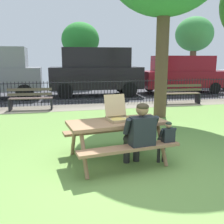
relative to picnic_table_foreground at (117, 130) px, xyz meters
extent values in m
cube|color=#6B9546|center=(0.28, 0.72, -0.61)|extent=(28.00, 11.25, 0.02)
cube|color=gray|center=(0.28, 5.64, -0.60)|extent=(28.00, 1.40, 0.01)
cube|color=#38383D|center=(0.28, 9.51, -0.60)|extent=(28.00, 6.34, 0.01)
cube|color=#936C4C|center=(0.00, 0.00, 0.14)|extent=(1.88, 0.98, 0.06)
cube|color=#936C4C|center=(0.08, -0.60, -0.16)|extent=(1.82, 0.50, 0.05)
cube|color=#936C4C|center=(-0.08, 0.60, -0.16)|extent=(1.82, 0.50, 0.05)
cylinder|color=#936C4C|center=(-0.68, -0.50, -0.24)|extent=(0.12, 0.44, 0.74)
cylinder|color=#936C4C|center=(-0.78, 0.32, -0.24)|extent=(0.12, 0.44, 0.74)
cylinder|color=#936C4C|center=(0.78, -0.32, -0.24)|extent=(0.12, 0.44, 0.74)
cylinder|color=#936C4C|center=(0.68, 0.50, -0.24)|extent=(0.12, 0.44, 0.74)
cube|color=tan|center=(0.06, 0.02, 0.18)|extent=(0.48, 0.48, 0.01)
cube|color=silver|center=(0.06, 0.02, 0.19)|extent=(0.44, 0.44, 0.00)
cube|color=tan|center=(0.09, -0.18, 0.21)|extent=(0.42, 0.07, 0.04)
cube|color=tan|center=(0.03, 0.23, 0.21)|extent=(0.42, 0.07, 0.04)
cube|color=tan|center=(-0.14, 0.00, 0.21)|extent=(0.07, 0.42, 0.04)
cube|color=tan|center=(0.26, 0.05, 0.21)|extent=(0.07, 0.42, 0.04)
cube|color=tan|center=(0.03, 0.24, 0.43)|extent=(0.44, 0.19, 0.41)
cylinder|color=tan|center=(0.06, 0.02, 0.19)|extent=(0.36, 0.36, 0.01)
cylinder|color=#E4BF5A|center=(0.06, 0.02, 0.20)|extent=(0.33, 0.33, 0.00)
pyramid|color=#E1CC4A|center=(0.46, 0.08, 0.18)|extent=(0.26, 0.25, 0.01)
cube|color=tan|center=(0.55, 0.00, 0.18)|extent=(0.11, 0.12, 0.02)
cylinder|color=black|center=(0.15, -0.16, -0.38)|extent=(0.12, 0.12, 0.44)
cylinder|color=black|center=(0.18, -0.37, -0.13)|extent=(0.20, 0.44, 0.15)
cylinder|color=black|center=(0.35, -0.14, -0.38)|extent=(0.12, 0.12, 0.44)
cylinder|color=black|center=(0.38, -0.35, -0.13)|extent=(0.20, 0.44, 0.15)
cube|color=#1E2328|center=(0.31, -0.57, 0.10)|extent=(0.44, 0.27, 0.52)
cylinder|color=#1E2328|center=(0.04, -0.55, 0.21)|extent=(0.12, 0.22, 0.31)
cylinder|color=#1E2328|center=(0.56, -0.48, 0.21)|extent=(0.12, 0.22, 0.31)
sphere|color=#8C6647|center=(0.30, -0.55, 0.48)|extent=(0.21, 0.21, 0.21)
ellipsoid|color=#332B1C|center=(0.30, -0.56, 0.53)|extent=(0.21, 0.20, 0.12)
cylinder|color=#262626|center=(0.74, -0.29, -0.38)|extent=(0.06, 0.06, 0.44)
cylinder|color=#262626|center=(0.75, -0.40, -0.14)|extent=(0.10, 0.23, 0.08)
cylinder|color=#262626|center=(0.84, -0.28, -0.38)|extent=(0.06, 0.06, 0.44)
cylinder|color=#262626|center=(0.86, -0.39, -0.14)|extent=(0.10, 0.23, 0.08)
cube|color=#1E2328|center=(0.82, -0.50, -0.02)|extent=(0.23, 0.14, 0.27)
cylinder|color=#1E2328|center=(0.68, -0.49, 0.03)|extent=(0.06, 0.11, 0.16)
cylinder|color=#1E2328|center=(0.95, -0.46, 0.03)|extent=(0.06, 0.11, 0.16)
sphere|color=tan|center=(0.82, -0.49, 0.17)|extent=(0.11, 0.11, 0.11)
ellipsoid|color=#212D23|center=(0.82, -0.50, 0.20)|extent=(0.11, 0.10, 0.06)
cylinder|color=black|center=(0.28, 6.34, 0.34)|extent=(22.20, 0.03, 0.03)
cylinder|color=black|center=(0.28, 6.34, -0.44)|extent=(22.20, 0.03, 0.03)
cylinder|color=black|center=(-3.16, 6.34, -0.09)|extent=(0.02, 0.02, 1.02)
cylinder|color=black|center=(-3.02, 6.34, -0.09)|extent=(0.02, 0.02, 1.02)
cylinder|color=black|center=(-2.88, 6.34, -0.09)|extent=(0.02, 0.02, 1.02)
cylinder|color=black|center=(-2.74, 6.34, -0.09)|extent=(0.02, 0.02, 1.02)
cylinder|color=black|center=(-2.60, 6.34, -0.09)|extent=(0.02, 0.02, 1.02)
cylinder|color=black|center=(-2.46, 6.34, -0.09)|extent=(0.02, 0.02, 1.02)
cylinder|color=black|center=(-2.32, 6.34, -0.09)|extent=(0.02, 0.02, 1.02)
cylinder|color=black|center=(-2.18, 6.34, -0.09)|extent=(0.02, 0.02, 1.02)
cylinder|color=black|center=(-2.04, 6.34, -0.09)|extent=(0.02, 0.02, 1.02)
cylinder|color=black|center=(-1.90, 6.34, -0.09)|extent=(0.02, 0.02, 1.02)
cylinder|color=black|center=(-1.76, 6.34, -0.09)|extent=(0.02, 0.02, 1.02)
cylinder|color=black|center=(-1.62, 6.34, -0.09)|extent=(0.02, 0.02, 1.02)
cylinder|color=black|center=(-1.48, 6.34, -0.09)|extent=(0.02, 0.02, 1.02)
cylinder|color=black|center=(-1.34, 6.34, -0.09)|extent=(0.02, 0.02, 1.02)
cylinder|color=black|center=(-1.20, 6.34, -0.09)|extent=(0.02, 0.02, 1.02)
cylinder|color=black|center=(-1.06, 6.34, -0.09)|extent=(0.02, 0.02, 1.02)
cylinder|color=black|center=(-0.92, 6.34, -0.09)|extent=(0.02, 0.02, 1.02)
cylinder|color=black|center=(-0.78, 6.34, -0.09)|extent=(0.02, 0.02, 1.02)
cylinder|color=black|center=(-0.64, 6.34, -0.09)|extent=(0.02, 0.02, 1.02)
cylinder|color=black|center=(-0.49, 6.34, -0.09)|extent=(0.02, 0.02, 1.02)
cylinder|color=black|center=(-0.35, 6.34, -0.09)|extent=(0.02, 0.02, 1.02)
cylinder|color=black|center=(-0.21, 6.34, -0.09)|extent=(0.02, 0.02, 1.02)
cylinder|color=black|center=(-0.07, 6.34, -0.09)|extent=(0.02, 0.02, 1.02)
cylinder|color=black|center=(0.07, 6.34, -0.09)|extent=(0.02, 0.02, 1.02)
cylinder|color=black|center=(0.21, 6.34, -0.09)|extent=(0.02, 0.02, 1.02)
cylinder|color=black|center=(0.35, 6.34, -0.09)|extent=(0.02, 0.02, 1.02)
cylinder|color=black|center=(0.49, 6.34, -0.09)|extent=(0.02, 0.02, 1.02)
cylinder|color=black|center=(0.63, 6.34, -0.09)|extent=(0.02, 0.02, 1.02)
cylinder|color=black|center=(0.77, 6.34, -0.09)|extent=(0.02, 0.02, 1.02)
cylinder|color=black|center=(0.91, 6.34, -0.09)|extent=(0.02, 0.02, 1.02)
cylinder|color=black|center=(1.05, 6.34, -0.09)|extent=(0.02, 0.02, 1.02)
cylinder|color=black|center=(1.19, 6.34, -0.09)|extent=(0.02, 0.02, 1.02)
cylinder|color=black|center=(1.33, 6.34, -0.09)|extent=(0.02, 0.02, 1.02)
cylinder|color=black|center=(1.47, 6.34, -0.09)|extent=(0.02, 0.02, 1.02)
cylinder|color=black|center=(1.61, 6.34, -0.09)|extent=(0.02, 0.02, 1.02)
cylinder|color=black|center=(1.75, 6.34, -0.09)|extent=(0.02, 0.02, 1.02)
cylinder|color=black|center=(1.89, 6.34, -0.09)|extent=(0.02, 0.02, 1.02)
cylinder|color=black|center=(2.03, 6.34, -0.09)|extent=(0.02, 0.02, 1.02)
cylinder|color=black|center=(2.18, 6.34, -0.09)|extent=(0.02, 0.02, 1.02)
cylinder|color=black|center=(2.32, 6.34, -0.09)|extent=(0.02, 0.02, 1.02)
cylinder|color=black|center=(2.46, 6.34, -0.09)|extent=(0.02, 0.02, 1.02)
cylinder|color=black|center=(2.60, 6.34, -0.09)|extent=(0.02, 0.02, 1.02)
cylinder|color=black|center=(2.74, 6.34, -0.09)|extent=(0.02, 0.02, 1.02)
cylinder|color=black|center=(2.88, 6.34, -0.09)|extent=(0.02, 0.02, 1.02)
cylinder|color=black|center=(3.02, 6.34, -0.09)|extent=(0.02, 0.02, 1.02)
cylinder|color=black|center=(3.16, 6.34, -0.09)|extent=(0.02, 0.02, 1.02)
cylinder|color=black|center=(3.30, 6.34, -0.09)|extent=(0.02, 0.02, 1.02)
cylinder|color=black|center=(3.44, 6.34, -0.09)|extent=(0.02, 0.02, 1.02)
cylinder|color=black|center=(3.58, 6.34, -0.09)|extent=(0.02, 0.02, 1.02)
cylinder|color=black|center=(3.72, 6.34, -0.09)|extent=(0.02, 0.02, 1.02)
cylinder|color=black|center=(3.86, 6.34, -0.09)|extent=(0.02, 0.02, 1.02)
cylinder|color=black|center=(4.00, 6.34, -0.09)|extent=(0.02, 0.02, 1.02)
cylinder|color=black|center=(4.14, 6.34, -0.09)|extent=(0.02, 0.02, 1.02)
cylinder|color=black|center=(4.28, 6.34, -0.09)|extent=(0.02, 0.02, 1.02)
cylinder|color=black|center=(4.42, 6.34, -0.09)|extent=(0.02, 0.02, 1.02)
cylinder|color=black|center=(4.56, 6.34, -0.09)|extent=(0.02, 0.02, 1.02)
cylinder|color=black|center=(4.70, 6.34, -0.09)|extent=(0.02, 0.02, 1.02)
cylinder|color=black|center=(4.85, 6.34, -0.09)|extent=(0.02, 0.02, 1.02)
cylinder|color=black|center=(4.99, 6.34, -0.09)|extent=(0.02, 0.02, 1.02)
cylinder|color=black|center=(5.13, 6.34, -0.09)|extent=(0.02, 0.02, 1.02)
cylinder|color=black|center=(5.27, 6.34, -0.09)|extent=(0.02, 0.02, 1.02)
cylinder|color=black|center=(5.41, 6.34, -0.09)|extent=(0.02, 0.02, 1.02)
cylinder|color=black|center=(5.55, 6.34, -0.09)|extent=(0.02, 0.02, 1.02)
cylinder|color=black|center=(5.69, 6.34, -0.09)|extent=(0.02, 0.02, 1.02)
cylinder|color=black|center=(5.83, 6.34, -0.09)|extent=(0.02, 0.02, 1.02)
cylinder|color=black|center=(5.97, 6.34, -0.09)|extent=(0.02, 0.02, 1.02)
cylinder|color=black|center=(6.11, 6.34, -0.09)|extent=(0.02, 0.02, 1.02)
cylinder|color=black|center=(6.25, 6.34, -0.09)|extent=(0.02, 0.02, 1.02)
cylinder|color=black|center=(6.39, 6.34, -0.09)|extent=(0.02, 0.02, 1.02)
cylinder|color=black|center=(6.53, 6.34, -0.09)|extent=(0.02, 0.02, 1.02)
cylinder|color=black|center=(6.67, 6.34, -0.09)|extent=(0.02, 0.02, 1.02)
cylinder|color=black|center=(6.81, 6.34, -0.09)|extent=(0.02, 0.02, 1.02)
cylinder|color=black|center=(6.95, 6.34, -0.09)|extent=(0.02, 0.02, 1.02)
cube|color=brown|center=(-1.94, 5.71, -0.16)|extent=(1.60, 0.22, 0.04)
cube|color=brown|center=(-1.95, 5.57, -0.16)|extent=(1.60, 0.22, 0.04)
cube|color=brown|center=(-1.96, 5.43, -0.16)|extent=(1.60, 0.22, 0.04)
cube|color=brown|center=(-1.97, 5.37, 0.02)|extent=(1.60, 0.17, 0.11)
cube|color=brown|center=(-1.97, 5.37, 0.20)|extent=(1.60, 0.17, 0.11)
cube|color=black|center=(-1.20, 5.47, -0.38)|extent=(0.08, 0.44, 0.44)
cube|color=black|center=(-2.71, 5.58, -0.38)|extent=(0.08, 0.44, 0.44)
cube|color=brown|center=(4.31, 5.71, -0.16)|extent=(1.60, 0.23, 0.04)
cube|color=brown|center=(4.30, 5.57, -0.16)|extent=(1.60, 0.23, 0.04)
cube|color=brown|center=(4.29, 5.43, -0.16)|extent=(1.60, 0.23, 0.04)
cube|color=brown|center=(4.29, 5.37, 0.02)|extent=(1.60, 0.18, 0.11)
cube|color=brown|center=(4.29, 5.37, 0.20)|extent=(1.60, 0.18, 0.11)
cube|color=black|center=(5.06, 5.46, -0.38)|extent=(0.08, 0.44, 0.44)
cube|color=black|center=(3.54, 5.58, -0.38)|extent=(0.08, 0.44, 0.44)
cylinder|color=brown|center=(2.35, 3.36, 1.14)|extent=(0.41, 0.41, 3.48)
cube|color=#262D38|center=(-2.90, 8.84, 1.38)|extent=(0.04, 1.67, 0.82)
cylinder|color=black|center=(-2.40, 7.87, -0.22)|extent=(0.76, 0.11, 0.76)
cylinder|color=black|center=(-2.41, 9.83, -0.22)|extent=(0.76, 0.11, 0.76)
cube|color=black|center=(1.10, 8.84, 0.35)|extent=(4.80, 2.23, 1.10)
cube|color=black|center=(1.10, 8.84, 1.38)|extent=(3.49, 1.92, 0.96)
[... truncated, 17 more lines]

